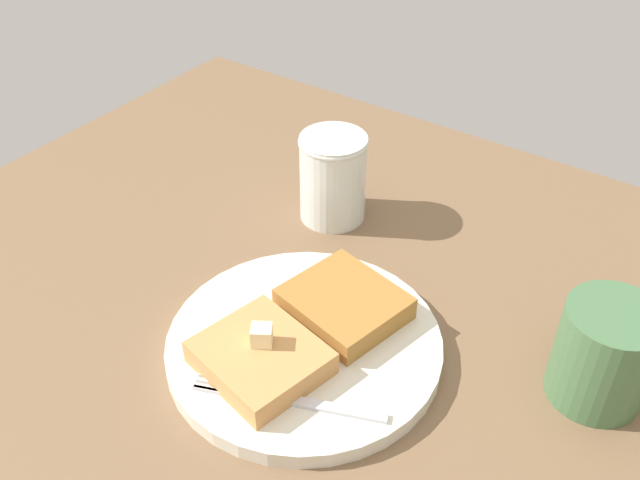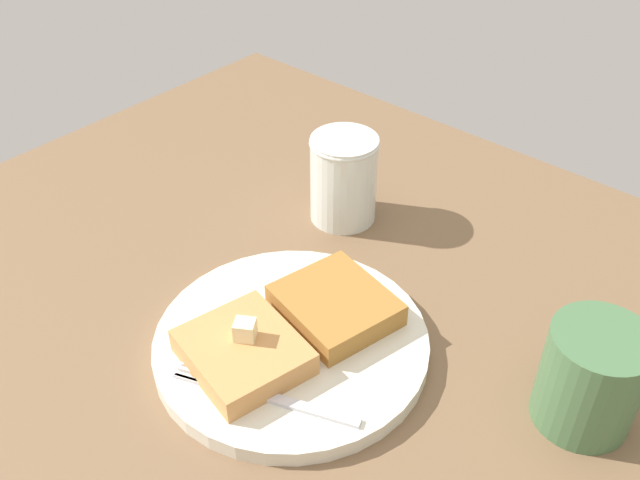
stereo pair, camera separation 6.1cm
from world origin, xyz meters
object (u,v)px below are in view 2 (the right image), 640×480
at_px(coffee_mug, 592,376).
at_px(fork, 253,393).
at_px(syrup_jar, 343,183).
at_px(plate, 291,342).

bearing_deg(coffee_mug, fork, 129.62).
distance_m(syrup_jar, coffee_mug, 0.33).
distance_m(plate, fork, 0.07).
xyz_separation_m(plate, fork, (-0.07, -0.02, 0.01)).
relative_size(fork, syrup_jar, 1.56).
xyz_separation_m(plate, coffee_mug, (0.10, -0.22, 0.04)).
xyz_separation_m(syrup_jar, coffee_mug, (-0.08, -0.32, 0.00)).
relative_size(fork, coffee_mug, 1.43).
height_order(plate, coffee_mug, coffee_mug).
height_order(syrup_jar, coffee_mug, syrup_jar).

